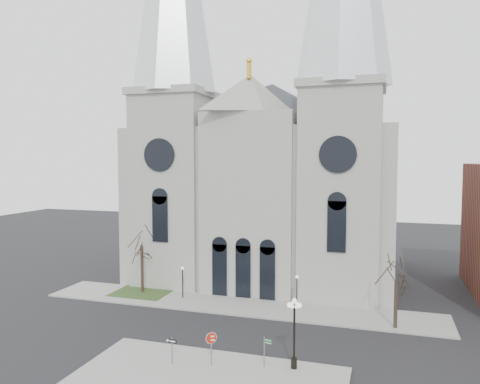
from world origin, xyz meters
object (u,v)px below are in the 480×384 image
(one_way_sign, at_px, (172,346))
(street_name_sign, at_px, (265,349))
(stop_sign, at_px, (211,341))
(globe_lamp, at_px, (294,324))

(one_way_sign, relative_size, street_name_sign, 0.89)
(one_way_sign, height_order, street_name_sign, street_name_sign)
(stop_sign, distance_m, street_name_sign, 3.81)
(globe_lamp, xyz_separation_m, one_way_sign, (-8.37, -1.84, -1.81))
(stop_sign, relative_size, one_way_sign, 1.28)
(one_way_sign, bearing_deg, globe_lamp, 20.95)
(globe_lamp, xyz_separation_m, street_name_sign, (-1.95, -0.37, -1.84))
(street_name_sign, bearing_deg, one_way_sign, -150.01)
(globe_lamp, relative_size, street_name_sign, 2.34)
(stop_sign, bearing_deg, street_name_sign, -5.73)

